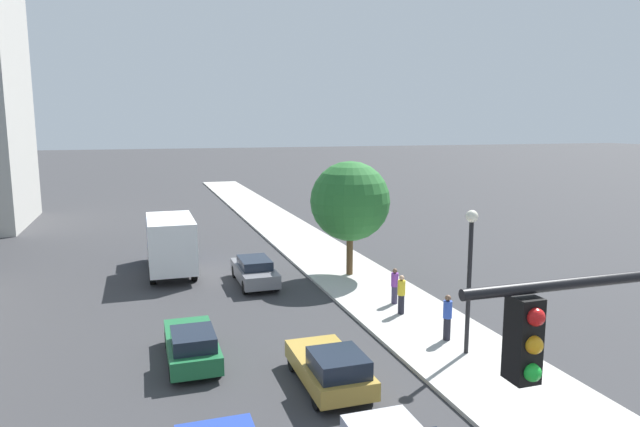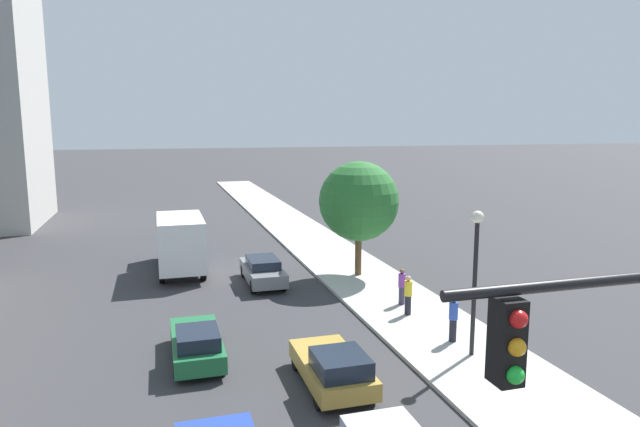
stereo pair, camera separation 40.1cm
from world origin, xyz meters
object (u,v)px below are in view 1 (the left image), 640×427
Objects in this scene: car_gray at (254,271)px; pedestrian_blue_shirt at (447,317)px; street_tree at (350,201)px; box_truck at (170,241)px; pedestrian_purple_shirt at (395,286)px; pedestrian_yellow_shirt at (401,294)px; car_green at (192,345)px; car_gold at (331,367)px; street_lamp at (470,259)px.

pedestrian_blue_shirt is at bearing -61.94° from car_gray.
box_truck is (-9.39, 4.03, -2.42)m from street_tree.
pedestrian_blue_shirt is at bearing -89.94° from pedestrian_purple_shirt.
pedestrian_yellow_shirt is at bearing -91.54° from street_tree.
car_green is (-4.07, -9.06, -0.06)m from car_gray.
car_green is 9.64m from pedestrian_blue_shirt.
pedestrian_blue_shirt is (0.16, -10.11, -3.18)m from street_tree.
car_gray is 12.41m from car_gold.
street_tree is 3.61× the size of pedestrian_yellow_shirt.
car_green is at bearing 172.65° from pedestrian_blue_shirt.
car_gray is 8.69m from pedestrian_yellow_shirt.
street_tree is 10.50m from box_truck.
car_gray is 9.93m from car_green.
box_truck reaches higher than pedestrian_yellow_shirt.
car_gold is 5.89m from pedestrian_blue_shirt.
pedestrian_blue_shirt reaches higher than car_gray.
car_gray is at bearing 118.06° from pedestrian_blue_shirt.
pedestrian_blue_shirt is (-0.03, 1.32, -2.58)m from street_lamp.
box_truck is at bearing 136.59° from car_gray.
car_gold is 16.80m from box_truck.
pedestrian_purple_shirt is at bearing 90.29° from street_lamp.
box_truck reaches higher than car_gray.
pedestrian_blue_shirt is (5.48, 2.12, 0.37)m from car_gold.
car_gray is at bearing 90.00° from car_gold.
car_gray is 2.74× the size of pedestrian_purple_shirt.
car_gray is 1.12× the size of car_gold.
box_truck reaches higher than pedestrian_purple_shirt.
street_lamp is at bearing -89.71° from pedestrian_purple_shirt.
car_gray is 2.64× the size of pedestrian_yellow_shirt.
pedestrian_purple_shirt is at bearing 76.31° from pedestrian_yellow_shirt.
pedestrian_blue_shirt is (5.48, -10.29, 0.34)m from car_gray.
street_lamp is 1.15× the size of car_gray.
pedestrian_purple_shirt is 0.96× the size of pedestrian_yellow_shirt.
box_truck is 14.26m from pedestrian_yellow_shirt.
box_truck is at bearing 104.05° from car_gold.
car_gold is 5.27m from car_green.
street_lamp is at bearing 8.24° from car_gold.
box_truck reaches higher than car_green.
car_gold is (0.00, -12.41, -0.03)m from car_gray.
street_tree is (-0.18, 11.43, 0.60)m from street_lamp.
car_green is at bearing -114.19° from car_gray.
street_lamp is at bearing -64.62° from car_gray.
street_lamp reaches higher than pedestrian_purple_shirt.
pedestrian_purple_shirt is (5.48, 6.79, 0.30)m from car_gold.
pedestrian_blue_shirt is (9.55, -1.23, 0.40)m from car_green.
street_lamp reaches higher than pedestrian_yellow_shirt.
pedestrian_blue_shirt reaches higher than pedestrian_purple_shirt.
pedestrian_yellow_shirt is at bearing -49.68° from box_truck.
pedestrian_yellow_shirt is 0.97× the size of pedestrian_blue_shirt.
pedestrian_yellow_shirt is at bearing 46.44° from car_gold.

